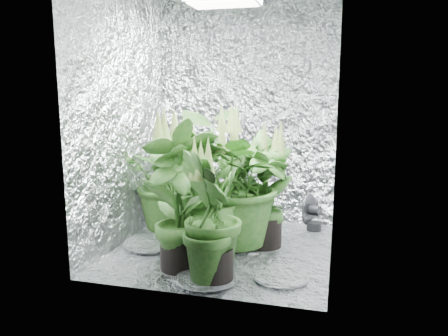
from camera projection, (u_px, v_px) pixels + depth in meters
name	position (u px, v px, depth m)	size (l,w,h in m)	color
ground	(223.00, 248.00, 3.35)	(1.60, 1.60, 0.00)	silver
walls	(223.00, 117.00, 3.17)	(1.62, 1.62, 2.00)	silver
plant_a	(171.00, 180.00, 3.69)	(0.97, 0.97, 0.94)	black
plant_b	(265.00, 191.00, 3.33)	(0.62, 0.62, 0.96)	black
plant_c	(240.00, 188.00, 3.49)	(0.58, 0.58, 0.92)	black
plant_d	(205.00, 193.00, 3.13)	(0.67, 0.67, 1.02)	black
plant_e	(232.00, 181.00, 3.26)	(1.17, 1.17, 1.11)	black
plant_f	(180.00, 196.00, 2.89)	(0.75, 0.75, 1.10)	black
plant_g	(212.00, 219.00, 2.67)	(0.56, 0.56, 0.92)	black
circulation_fan	(311.00, 215.00, 3.77)	(0.16, 0.27, 0.32)	black
plant_label	(220.00, 240.00, 2.65)	(0.06, 0.01, 0.09)	white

